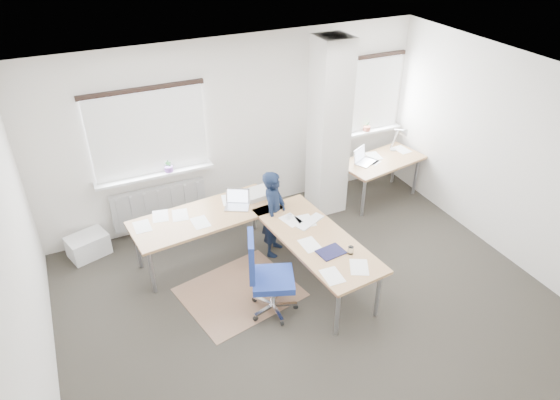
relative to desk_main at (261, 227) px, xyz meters
name	(u,v)px	position (x,y,z in m)	size (l,w,h in m)	color
ground	(310,304)	(0.27, -0.93, -0.69)	(6.00, 6.00, 0.00)	#2A2622
room_shell	(311,165)	(0.45, -0.47, 1.05)	(6.04, 5.04, 2.82)	silver
floor_mat	(240,292)	(-0.47, -0.34, -0.69)	(1.41, 1.19, 0.01)	brown
white_crate	(88,245)	(-2.14, 1.32, -0.53)	(0.53, 0.37, 0.32)	white
desk_main	(261,227)	(0.00, 0.00, 0.00)	(2.65, 2.63, 0.96)	#996241
desk_side	(382,162)	(2.52, 0.88, -0.01)	(1.50, 0.93, 1.22)	#996241
task_chair	(270,291)	(-0.24, -0.80, -0.38)	(0.66, 0.64, 1.14)	navy
person	(274,214)	(0.31, 0.27, -0.04)	(0.48, 0.31, 1.30)	black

